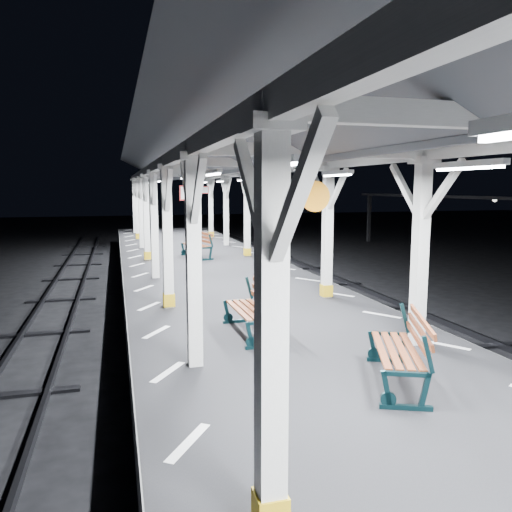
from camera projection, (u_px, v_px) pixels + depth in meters
name	position (u px, v px, depth m)	size (l,w,h in m)	color
ground	(276.00, 369.00, 10.50)	(120.00, 120.00, 0.00)	black
platform	(276.00, 346.00, 10.43)	(6.00, 50.00, 1.00)	black
hazard_stripes_left	(157.00, 332.00, 9.70)	(1.00, 48.00, 0.01)	silver
hazard_stripes_right	(382.00, 315.00, 11.02)	(1.00, 48.00, 0.01)	silver
track_left	(17.00, 392.00, 9.14)	(2.20, 60.00, 0.16)	#2D2D33
track_right	(476.00, 345.00, 11.83)	(2.20, 60.00, 0.16)	#2D2D33
canopy	(277.00, 149.00, 9.86)	(5.40, 49.00, 4.65)	silver
bench_near	(404.00, 348.00, 7.10)	(1.33, 1.94, 0.99)	black
bench_mid	(255.00, 308.00, 9.52)	(0.70, 1.81, 0.98)	black
bench_far	(199.00, 244.00, 19.98)	(1.07, 1.97, 1.01)	black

